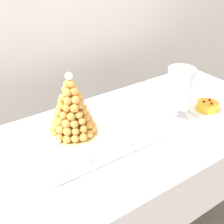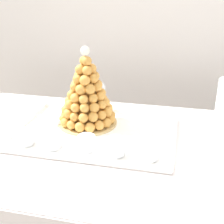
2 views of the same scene
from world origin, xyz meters
The scene contains 10 objects.
buffet_table centered at (0.00, 0.00, 0.68)m, with size 1.63×0.78×0.78m.
serving_tray centered at (-0.22, 0.05, 0.79)m, with size 0.58×0.40×0.02m.
croquembouche centered at (-0.28, 0.12, 0.91)m, with size 0.23×0.23×0.30m.
dessert_cup_left centered at (-0.43, -0.08, 0.81)m, with size 0.06×0.06×0.05m.
dessert_cup_mid_left centered at (-0.33, -0.09, 0.82)m, with size 0.06×0.06×0.06m.
dessert_cup_centre centered at (-0.22, -0.08, 0.81)m, with size 0.06×0.06×0.05m.
dessert_cup_mid_right centered at (-0.12, -0.08, 0.82)m, with size 0.06×0.06×0.05m.
dessert_cup_right centered at (-0.01, -0.09, 0.82)m, with size 0.05×0.05×0.05m.
creme_brulee_ramekin centered at (-0.39, 0.11, 0.81)m, with size 0.09×0.09×0.02m.
wine_glass centered at (-0.26, 0.19, 0.91)m, with size 0.07×0.07×0.17m.
Camera 2 is at (0.06, -0.92, 1.30)m, focal length 48.93 mm.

